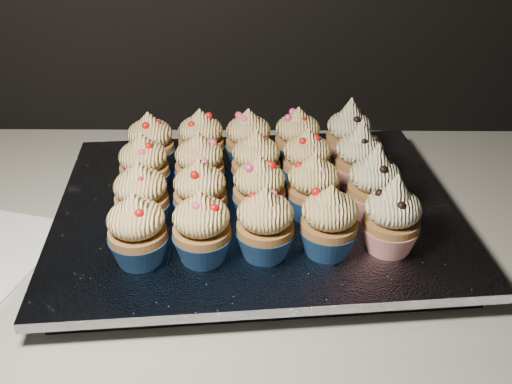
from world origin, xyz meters
The scene contains 23 objects.
worktop centered at (0.00, 1.70, 0.88)m, with size 2.44×0.64×0.04m, color beige.
baking_tray centered at (0.24, 1.72, 0.91)m, with size 0.45×0.34×0.02m, color black.
foil_lining centered at (0.24, 1.72, 0.93)m, with size 0.49×0.38×0.01m, color silver.
cupcake_0 centered at (0.12, 1.60, 0.97)m, with size 0.06×0.06×0.08m.
cupcake_1 centered at (0.19, 1.61, 0.97)m, with size 0.06×0.06×0.08m.
cupcake_2 centered at (0.25, 1.62, 0.97)m, with size 0.06×0.06×0.08m.
cupcake_3 centered at (0.32, 1.62, 0.97)m, with size 0.06×0.06×0.08m.
cupcake_4 centered at (0.39, 1.63, 0.97)m, with size 0.06×0.06×0.10m.
cupcake_5 centered at (0.11, 1.67, 0.97)m, with size 0.06×0.06×0.08m.
cupcake_6 centered at (0.18, 1.68, 0.97)m, with size 0.06×0.06×0.08m.
cupcake_7 centered at (0.25, 1.69, 0.97)m, with size 0.06×0.06×0.08m.
cupcake_8 centered at (0.31, 1.69, 0.97)m, with size 0.06×0.06×0.08m.
cupcake_9 centered at (0.38, 1.70, 0.97)m, with size 0.06×0.06×0.10m.
cupcake_10 centered at (0.10, 1.74, 0.97)m, with size 0.06×0.06×0.08m.
cupcake_11 centered at (0.17, 1.75, 0.97)m, with size 0.06×0.06×0.08m.
cupcake_12 centered at (0.24, 1.75, 0.97)m, with size 0.06×0.06×0.08m.
cupcake_13 centered at (0.31, 1.76, 0.97)m, with size 0.06×0.06×0.08m.
cupcake_14 centered at (0.37, 1.76, 0.97)m, with size 0.06×0.06×0.10m.
cupcake_15 centered at (0.10, 1.80, 0.97)m, with size 0.06×0.06×0.08m.
cupcake_16 centered at (0.17, 1.82, 0.97)m, with size 0.06×0.06×0.08m.
cupcake_17 centered at (0.23, 1.82, 0.97)m, with size 0.06×0.06×0.08m.
cupcake_18 centered at (0.30, 1.82, 0.97)m, with size 0.06×0.06×0.08m.
cupcake_19 centered at (0.37, 1.83, 0.97)m, with size 0.06×0.06×0.10m.
Camera 1 is at (0.25, 1.12, 1.32)m, focal length 40.00 mm.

